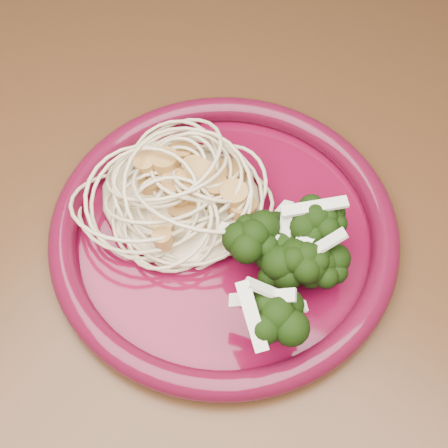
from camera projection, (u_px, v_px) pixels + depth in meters
dining_table at (222, 226)px, 0.64m from camera, size 1.20×0.80×0.75m
dinner_plate at (224, 230)px, 0.51m from camera, size 0.32×0.32×0.02m
spaghetti_pile at (181, 192)px, 0.52m from camera, size 0.16×0.14×0.03m
scallop_cluster at (178, 166)px, 0.49m from camera, size 0.14×0.14×0.04m
broccoli_pile at (282, 256)px, 0.47m from camera, size 0.11×0.16×0.05m
onion_garnish at (285, 235)px, 0.45m from camera, size 0.08×0.10×0.05m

